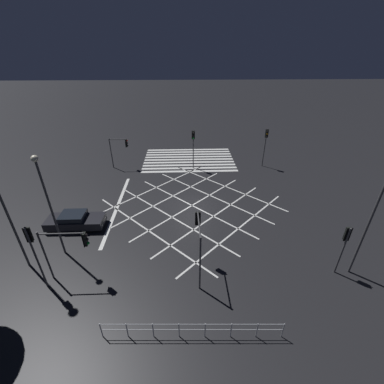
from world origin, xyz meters
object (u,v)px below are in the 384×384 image
(traffic_light_ne_main, at_px, (68,244))
(traffic_light_median_south, at_px, (193,142))
(street_lamp_east, at_px, (378,203))
(waiting_car, at_px, (75,221))
(traffic_light_sw_cross, at_px, (266,140))
(traffic_light_median_north, at_px, (199,235))
(traffic_light_ne_cross, at_px, (33,246))
(street_lamp_west, at_px, (46,195))
(traffic_light_se_main, at_px, (120,146))
(traffic_light_nw_cross, at_px, (345,241))

(traffic_light_ne_main, distance_m, traffic_light_median_south, 18.42)
(street_lamp_east, relative_size, waiting_car, 1.66)
(traffic_light_sw_cross, xyz_separation_m, waiting_car, (18.50, 11.49, -2.64))
(traffic_light_median_north, relative_size, waiting_car, 0.88)
(traffic_light_ne_cross, xyz_separation_m, waiting_car, (0.32, -5.92, -2.57))
(traffic_light_sw_cross, bearing_deg, street_lamp_west, -51.57)
(street_lamp_west, bearing_deg, traffic_light_median_north, 167.95)
(traffic_light_ne_cross, bearing_deg, traffic_light_sw_cross, -46.25)
(traffic_light_se_main, relative_size, street_lamp_east, 0.48)
(traffic_light_se_main, bearing_deg, traffic_light_ne_main, -88.44)
(traffic_light_median_north, bearing_deg, traffic_light_ne_main, 92.25)
(traffic_light_median_north, relative_size, street_lamp_east, 0.53)
(traffic_light_nw_cross, height_order, waiting_car, traffic_light_nw_cross)
(street_lamp_east, height_order, waiting_car, street_lamp_east)
(waiting_car, bearing_deg, traffic_light_median_south, 48.25)
(traffic_light_nw_cross, bearing_deg, traffic_light_ne_main, 89.71)
(traffic_light_ne_main, height_order, traffic_light_sw_cross, traffic_light_sw_cross)
(traffic_light_sw_cross, bearing_deg, traffic_light_median_south, -88.07)
(traffic_light_ne_cross, xyz_separation_m, traffic_light_sw_cross, (-18.18, -17.41, 0.07))
(traffic_light_sw_cross, relative_size, street_lamp_east, 0.61)
(traffic_light_se_main, bearing_deg, street_lamp_east, -43.65)
(traffic_light_sw_cross, bearing_deg, waiting_car, -58.16)
(traffic_light_ne_main, distance_m, street_lamp_east, 17.81)
(traffic_light_ne_main, relative_size, traffic_light_ne_cross, 0.83)
(traffic_light_ne_cross, height_order, traffic_light_sw_cross, traffic_light_sw_cross)
(traffic_light_nw_cross, bearing_deg, traffic_light_sw_cross, 0.25)
(traffic_light_ne_main, bearing_deg, traffic_light_median_south, 63.95)
(traffic_light_se_main, relative_size, traffic_light_nw_cross, 1.02)
(traffic_light_median_north, height_order, traffic_light_nw_cross, traffic_light_median_north)
(traffic_light_se_main, height_order, street_lamp_west, street_lamp_west)
(traffic_light_ne_cross, height_order, traffic_light_median_south, traffic_light_median_south)
(traffic_light_ne_main, distance_m, traffic_light_nw_cross, 16.66)
(street_lamp_east, bearing_deg, traffic_light_median_north, -2.74)
(street_lamp_east, xyz_separation_m, waiting_car, (19.54, -5.50, -4.72))
(traffic_light_nw_cross, bearing_deg, street_lamp_west, 82.54)
(traffic_light_ne_cross, height_order, waiting_car, traffic_light_ne_cross)
(street_lamp_east, bearing_deg, traffic_light_ne_main, -0.55)
(traffic_light_ne_main, distance_m, traffic_light_median_north, 7.76)
(traffic_light_ne_cross, relative_size, traffic_light_median_south, 0.97)
(traffic_light_ne_cross, relative_size, waiting_car, 0.99)
(traffic_light_ne_main, height_order, street_lamp_east, street_lamp_east)
(traffic_light_nw_cross, height_order, street_lamp_west, street_lamp_west)
(traffic_light_sw_cross, xyz_separation_m, street_lamp_east, (-1.03, 16.99, 2.08))
(traffic_light_ne_main, xyz_separation_m, traffic_light_median_north, (-7.75, -0.30, 0.22))
(traffic_light_median_south, xyz_separation_m, traffic_light_median_north, (0.34, 16.23, -0.30))
(waiting_car, bearing_deg, traffic_light_sw_cross, 31.84)
(street_lamp_east, bearing_deg, street_lamp_west, -7.34)
(traffic_light_ne_cross, distance_m, traffic_light_median_south, 19.67)
(traffic_light_nw_cross, bearing_deg, traffic_light_ne_cross, 91.56)
(traffic_light_ne_main, xyz_separation_m, traffic_light_se_main, (0.47, -17.09, -0.07))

